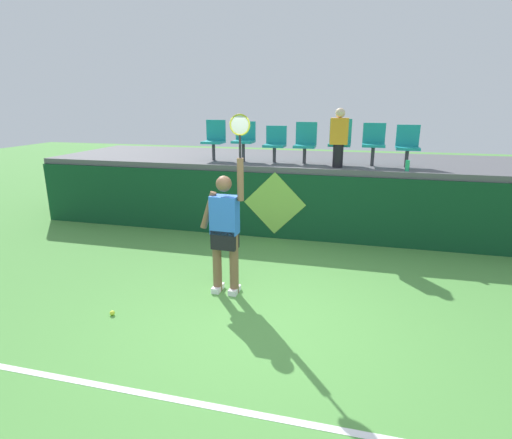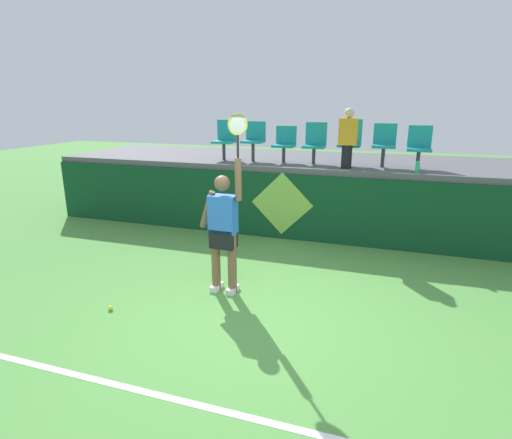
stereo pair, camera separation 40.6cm
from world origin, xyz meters
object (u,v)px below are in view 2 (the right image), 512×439
(stadium_chair_4, at_px, (350,140))
(stadium_chair_2, at_px, (285,142))
(tennis_ball, at_px, (110,308))
(stadium_chair_1, at_px, (254,139))
(stadium_chair_5, at_px, (384,143))
(spectator_0, at_px, (348,137))
(stadium_chair_0, at_px, (225,138))
(stadium_chair_3, at_px, (315,142))
(stadium_chair_6, at_px, (419,145))
(water_bottle, at_px, (417,167))
(tennis_player, at_px, (224,228))

(stadium_chair_4, bearing_deg, stadium_chair_2, -179.58)
(tennis_ball, distance_m, stadium_chair_1, 4.83)
(tennis_ball, height_order, stadium_chair_5, stadium_chair_5)
(stadium_chair_4, distance_m, spectator_0, 0.44)
(stadium_chair_2, bearing_deg, stadium_chair_0, 179.73)
(stadium_chair_0, bearing_deg, stadium_chair_3, 0.06)
(stadium_chair_0, xyz_separation_m, stadium_chair_1, (0.68, -0.01, 0.00))
(tennis_ball, relative_size, stadium_chair_5, 0.08)
(stadium_chair_6, bearing_deg, tennis_ball, -131.49)
(stadium_chair_2, distance_m, spectator_0, 1.42)
(stadium_chair_4, height_order, stadium_chair_5, stadium_chair_4)
(water_bottle, xyz_separation_m, stadium_chair_4, (-1.28, 0.60, 0.40))
(spectator_0, bearing_deg, stadium_chair_1, 168.18)
(stadium_chair_2, distance_m, stadium_chair_5, 2.01)
(tennis_player, height_order, stadium_chair_0, tennis_player)
(stadium_chair_4, bearing_deg, tennis_player, -111.82)
(stadium_chair_5, bearing_deg, tennis_ball, -126.44)
(tennis_player, bearing_deg, stadium_chair_4, 68.18)
(tennis_player, xyz_separation_m, tennis_ball, (-1.23, -1.03, -0.95))
(spectator_0, bearing_deg, tennis_player, -114.67)
(tennis_player, bearing_deg, stadium_chair_3, 79.12)
(tennis_ball, height_order, water_bottle, water_bottle)
(water_bottle, bearing_deg, tennis_ball, -135.42)
(tennis_player, xyz_separation_m, stadium_chair_1, (-0.67, 3.37, 0.96))
(stadium_chair_2, bearing_deg, stadium_chair_3, 0.77)
(stadium_chair_3, relative_size, stadium_chair_6, 1.04)
(tennis_ball, xyz_separation_m, stadium_chair_3, (1.88, 4.41, 1.87))
(tennis_player, bearing_deg, stadium_chair_6, 51.72)
(tennis_player, distance_m, spectator_0, 3.41)
(stadium_chair_4, bearing_deg, tennis_ball, -120.39)
(stadium_chair_2, height_order, spectator_0, spectator_0)
(water_bottle, relative_size, stadium_chair_3, 0.24)
(stadium_chair_5, bearing_deg, water_bottle, -43.43)
(tennis_player, distance_m, stadium_chair_4, 3.77)
(tennis_player, bearing_deg, water_bottle, 46.54)
(spectator_0, bearing_deg, stadium_chair_3, 148.42)
(stadium_chair_5, distance_m, spectator_0, 0.80)
(water_bottle, distance_m, stadium_chair_5, 0.93)
(stadium_chair_0, height_order, stadium_chair_4, stadium_chair_4)
(stadium_chair_5, bearing_deg, stadium_chair_6, 0.21)
(tennis_ball, distance_m, spectator_0, 5.15)
(stadium_chair_2, height_order, stadium_chair_3, stadium_chair_3)
(water_bottle, xyz_separation_m, stadium_chair_0, (-3.99, 0.59, 0.37))
(stadium_chair_0, xyz_separation_m, stadium_chair_4, (2.71, 0.00, 0.02))
(tennis_ball, relative_size, stadium_chair_1, 0.08)
(stadium_chair_5, bearing_deg, stadium_chair_3, 179.71)
(stadium_chair_0, distance_m, stadium_chair_5, 3.37)
(stadium_chair_4, relative_size, stadium_chair_5, 1.09)
(stadium_chair_5, xyz_separation_m, stadium_chair_6, (0.65, 0.00, -0.03))
(tennis_ball, height_order, stadium_chair_4, stadium_chair_4)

